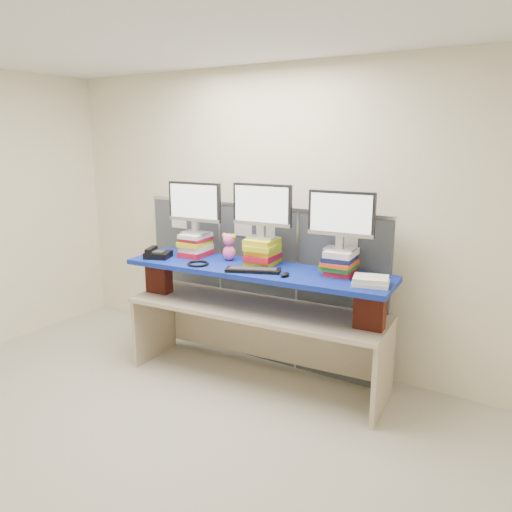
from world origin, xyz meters
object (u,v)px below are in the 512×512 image
Objects in this scene: blue_board at (256,270)px; monitor_left at (195,205)px; desk at (256,322)px; keyboard at (253,270)px; monitor_right at (341,217)px; monitor_center at (262,208)px; desk_phone at (157,254)px.

monitor_left is (-0.70, 0.06, 0.51)m from blue_board.
keyboard is (0.05, -0.13, 0.51)m from desk.
monitor_right is 1.15× the size of keyboard.
monitor_center is at bearing 81.58° from keyboard.
blue_board is 0.87m from monitor_left.
blue_board is at bearing -10.89° from desk_phone.
monitor_center is (-0.01, 0.12, 0.52)m from blue_board.
monitor_left reaches higher than keyboard.
monitor_right is at bearing 9.63° from desk.
monitor_right reaches higher than desk_phone.
monitor_left reaches higher than desk_phone.
monitor_right is 0.84m from keyboard.
monitor_left is 1.15× the size of keyboard.
desk is 1.00m from monitor_center.
blue_board is 4.96× the size of keyboard.
monitor_right is (1.39, 0.12, -0.01)m from monitor_left.
desk_phone is (-0.26, -0.25, -0.45)m from monitor_left.
desk is 1.20m from monitor_right.
blue_board is 8.46× the size of desk_phone.
monitor_left is at bearing 170.32° from desk.
keyboard is at bearing -73.31° from desk.
desk_phone reaches higher than blue_board.
blue_board is 4.32× the size of monitor_right.
keyboard is at bearing -159.24° from monitor_right.
keyboard is (0.06, -0.25, -0.49)m from monitor_center.
desk is 4.33× the size of monitor_left.
keyboard is at bearing -80.35° from monitor_center.
desk is 4.96× the size of keyboard.
keyboard reaches higher than blue_board.
blue_board is 4.32× the size of monitor_left.
desk is 4.33× the size of monitor_center.
monitor_center is 0.70m from monitor_right.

